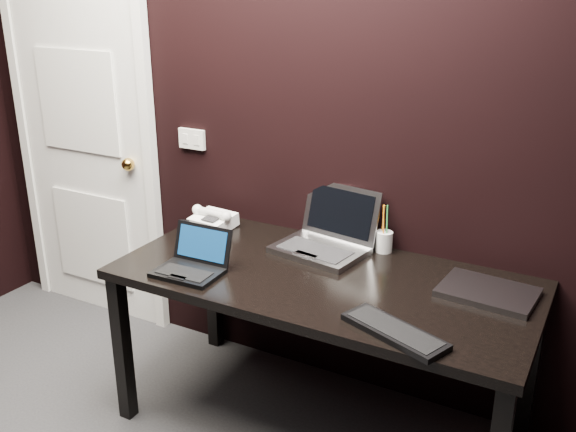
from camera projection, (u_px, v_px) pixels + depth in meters
The scene contains 11 objects.
wall_back at pixel (304, 115), 2.88m from camera, with size 4.00×4.00×0.00m, color black.
door at pixel (85, 138), 3.55m from camera, with size 0.99×0.10×2.14m.
wall_switch at pixel (192, 139), 3.20m from camera, with size 0.15×0.02×0.10m.
desk at pixel (323, 293), 2.63m from camera, with size 1.70×0.80×0.74m.
netbook at pixel (192, 264), 2.63m from camera, with size 0.27×0.25×0.17m.
silver_laptop at pixel (325, 239), 2.84m from camera, with size 0.43×0.40×0.26m.
ext_keyboard at pixel (394, 331), 2.17m from camera, with size 0.40×0.26×0.02m.
closed_laptop at pixel (488, 292), 2.44m from camera, with size 0.37×0.28×0.02m.
desk_phone at pixel (213, 220), 3.09m from camera, with size 0.23×0.19×0.11m.
mobile_phone at pixel (185, 232), 2.95m from camera, with size 0.06×0.06×0.09m.
pen_cup at pixel (384, 241), 2.82m from camera, with size 0.08×0.08×0.22m.
Camera 1 is at (1.30, -0.74, 1.88)m, focal length 40.00 mm.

